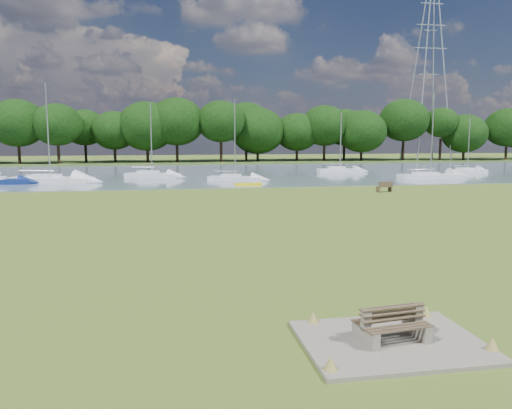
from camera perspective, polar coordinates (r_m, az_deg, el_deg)
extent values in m
plane|color=olive|center=(25.50, 1.72, -3.23)|extent=(220.00, 220.00, 0.00)
cube|color=slate|center=(66.88, -5.62, 3.56)|extent=(220.00, 40.00, 0.10)
cube|color=#4C6626|center=(96.77, -7.00, 4.83)|extent=(220.00, 20.00, 0.40)
cube|color=gray|center=(12.64, 15.19, -14.91)|extent=(4.20, 3.20, 0.10)
cube|color=gray|center=(12.21, 12.42, -14.37)|extent=(0.32, 0.98, 0.40)
cube|color=gray|center=(12.07, 12.47, -12.76)|extent=(0.22, 0.19, 0.51)
cube|color=gray|center=(12.91, 17.89, -13.32)|extent=(0.32, 0.98, 0.40)
cube|color=gray|center=(12.78, 17.96, -11.78)|extent=(0.22, 0.19, 0.51)
cube|color=brown|center=(12.23, 16.06, -13.39)|extent=(1.69, 0.58, 0.04)
cube|color=brown|center=(12.32, 15.51, -11.85)|extent=(1.66, 0.33, 0.40)
cube|color=brown|center=(12.71, 14.52, -12.52)|extent=(1.69, 0.58, 0.04)
cube|color=brown|center=(12.43, 15.13, -11.65)|extent=(1.66, 0.33, 0.40)
cube|color=brown|center=(45.10, 13.77, 1.65)|extent=(0.19, 0.46, 0.47)
cube|color=brown|center=(45.92, 15.07, 1.72)|extent=(0.19, 0.46, 0.47)
cube|color=brown|center=(45.48, 14.44, 1.98)|extent=(1.59, 0.82, 0.05)
cube|color=brown|center=(45.30, 14.61, 2.26)|extent=(1.49, 0.42, 0.46)
cube|color=yellow|center=(49.35, -0.90, 2.33)|extent=(2.68, 0.63, 0.27)
cylinder|color=#9AA0AA|center=(105.20, 18.62, 14.10)|extent=(0.25, 0.25, 33.96)
cylinder|color=#9AA0AA|center=(107.56, 20.96, 13.84)|extent=(0.25, 0.25, 33.96)
cylinder|color=#9AA0AA|center=(109.47, 17.38, 13.88)|extent=(0.25, 0.25, 33.96)
cylinder|color=#9AA0AA|center=(111.73, 19.65, 13.66)|extent=(0.25, 0.25, 33.96)
cube|color=#9AA0AA|center=(109.16, 19.28, 16.53)|extent=(7.27, 0.16, 0.16)
cube|color=#9AA0AA|center=(109.95, 19.39, 18.79)|extent=(6.02, 0.16, 0.16)
cube|color=#9AA0AA|center=(110.83, 19.49, 20.86)|extent=(4.77, 0.16, 0.16)
cylinder|color=black|center=(95.84, -25.18, 5.37)|extent=(0.53, 0.53, 3.76)
ellipsoid|color=black|center=(95.82, -25.34, 8.11)|extent=(9.59, 9.59, 8.15)
cylinder|color=black|center=(94.26, -21.06, 5.66)|extent=(0.53, 0.53, 4.07)
ellipsoid|color=black|center=(94.25, -21.21, 8.67)|extent=(7.46, 7.46, 6.34)
cylinder|color=black|center=(93.18, -16.82, 5.92)|extent=(0.53, 0.53, 4.37)
ellipsoid|color=black|center=(93.19, -16.95, 9.20)|extent=(8.52, 8.52, 7.24)
cylinder|color=black|center=(92.64, -12.48, 5.77)|extent=(0.53, 0.53, 3.45)
ellipsoid|color=black|center=(92.60, -12.56, 8.38)|extent=(9.59, 9.59, 8.15)
cylinder|color=black|center=(92.60, -8.13, 5.97)|extent=(0.53, 0.53, 3.76)
ellipsoid|color=black|center=(92.58, -8.19, 8.81)|extent=(7.46, 7.46, 6.34)
cylinder|color=black|center=(93.10, -3.80, 6.13)|extent=(0.53, 0.53, 4.07)
ellipsoid|color=black|center=(93.09, -3.83, 9.19)|extent=(8.52, 8.52, 7.24)
cylinder|color=black|center=(94.11, 0.46, 6.26)|extent=(0.53, 0.53, 4.37)
ellipsoid|color=black|center=(94.12, 0.47, 9.52)|extent=(9.59, 9.59, 8.15)
cylinder|color=black|center=(95.64, 4.61, 5.99)|extent=(0.53, 0.53, 3.45)
ellipsoid|color=black|center=(95.61, 4.64, 8.51)|extent=(7.46, 7.46, 6.34)
cylinder|color=black|center=(97.64, 8.61, 6.05)|extent=(0.53, 0.53, 3.76)
ellipsoid|color=black|center=(97.62, 8.67, 8.75)|extent=(8.52, 8.52, 7.24)
cylinder|color=black|center=(100.08, 12.44, 6.08)|extent=(0.53, 0.53, 4.07)
ellipsoid|color=black|center=(100.08, 12.52, 8.93)|extent=(9.59, 9.59, 8.15)
cylinder|color=black|center=(102.95, 16.07, 6.09)|extent=(0.53, 0.53, 4.37)
ellipsoid|color=black|center=(102.96, 16.18, 9.06)|extent=(7.46, 7.46, 6.34)
cylinder|color=black|center=(106.21, 19.47, 5.74)|extent=(0.53, 0.53, 3.45)
ellipsoid|color=black|center=(106.18, 19.57, 8.02)|extent=(8.52, 8.52, 7.24)
cylinder|color=black|center=(109.81, 22.67, 5.72)|extent=(0.53, 0.53, 3.76)
ellipsoid|color=black|center=(109.79, 22.80, 8.12)|extent=(9.59, 9.59, 8.15)
cylinder|color=black|center=(113.73, 25.66, 5.68)|extent=(0.53, 0.53, 4.07)
ellipsoid|color=black|center=(113.72, 25.81, 8.18)|extent=(7.46, 7.46, 6.34)
cube|color=navy|center=(57.08, -27.22, 2.43)|extent=(5.78, 1.80, 0.71)
cube|color=white|center=(54.85, -2.41, 3.07)|extent=(6.06, 3.83, 0.65)
cube|color=white|center=(54.95, -2.89, 3.49)|extent=(2.40, 2.00, 0.42)
cylinder|color=#A5A8AD|center=(54.67, -2.44, 7.61)|extent=(0.11, 0.11, 8.39)
cube|color=white|center=(59.78, -11.78, 3.37)|extent=(6.56, 4.18, 0.79)
cube|color=white|center=(59.96, -12.23, 3.83)|extent=(2.60, 2.18, 0.51)
cylinder|color=#A5A8AD|center=(59.62, -11.89, 7.46)|extent=(0.14, 0.14, 8.19)
cube|color=white|center=(71.94, 22.99, 3.58)|extent=(5.96, 2.80, 0.66)
cube|color=white|center=(71.59, 22.75, 3.90)|extent=(2.24, 1.66, 0.43)
cylinder|color=#A5A8AD|center=(71.80, 23.14, 6.40)|extent=(0.11, 0.11, 6.81)
cube|color=white|center=(67.62, 9.58, 3.91)|extent=(6.06, 1.93, 0.78)
cube|color=white|center=(67.45, 9.20, 4.32)|extent=(2.15, 1.41, 0.50)
cylinder|color=#A5A8AD|center=(67.48, 9.66, 7.19)|extent=(0.13, 0.13, 7.41)
cube|color=white|center=(56.65, -22.44, 2.71)|extent=(9.05, 5.09, 0.80)
cube|color=white|center=(56.98, -23.07, 3.19)|extent=(3.51, 2.79, 0.51)
cylinder|color=#A5A8AD|center=(56.48, -22.70, 7.81)|extent=(0.14, 0.14, 9.73)
cube|color=white|center=(61.23, 19.31, 3.15)|extent=(7.53, 2.27, 0.69)
cube|color=white|center=(60.90, 18.84, 3.54)|extent=(2.66, 1.71, 0.44)
cylinder|color=#A5A8AD|center=(61.07, 19.51, 7.60)|extent=(0.12, 0.12, 9.23)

